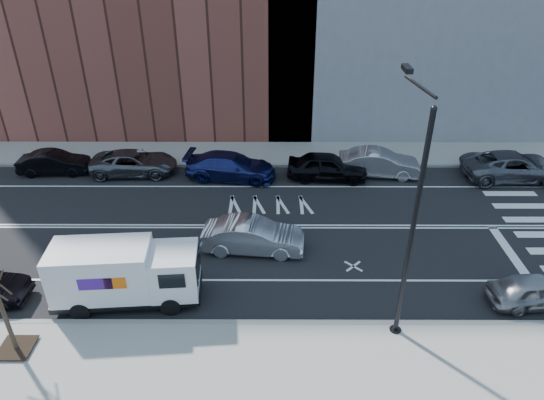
{
  "coord_description": "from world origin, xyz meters",
  "views": [
    {
      "loc": [
        2.34,
        -20.89,
        13.7
      ],
      "look_at": [
        2.27,
        0.31,
        1.4
      ],
      "focal_mm": 32.0,
      "sensor_mm": 36.0,
      "label": 1
    }
  ],
  "objects_px": {
    "far_parked_b": "(54,163)",
    "driving_sedan": "(253,236)",
    "fedex_van": "(124,273)",
    "near_parked_front": "(537,291)"
  },
  "relations": [
    {
      "from": "far_parked_b",
      "to": "driving_sedan",
      "type": "distance_m",
      "value": 14.96
    },
    {
      "from": "far_parked_b",
      "to": "fedex_van",
      "type": "bearing_deg",
      "value": -149.64
    },
    {
      "from": "fedex_van",
      "to": "far_parked_b",
      "type": "distance_m",
      "value": 13.91
    },
    {
      "from": "fedex_van",
      "to": "driving_sedan",
      "type": "relative_size",
      "value": 1.26
    },
    {
      "from": "driving_sedan",
      "to": "near_parked_front",
      "type": "bearing_deg",
      "value": -102.69
    },
    {
      "from": "far_parked_b",
      "to": "near_parked_front",
      "type": "relative_size",
      "value": 1.1
    },
    {
      "from": "fedex_van",
      "to": "near_parked_front",
      "type": "height_order",
      "value": "fedex_van"
    },
    {
      "from": "near_parked_front",
      "to": "fedex_van",
      "type": "bearing_deg",
      "value": 84.27
    },
    {
      "from": "far_parked_b",
      "to": "driving_sedan",
      "type": "bearing_deg",
      "value": -125.32
    },
    {
      "from": "fedex_van",
      "to": "far_parked_b",
      "type": "xyz_separation_m",
      "value": [
        -7.57,
        11.65,
        -0.71
      ]
    }
  ]
}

